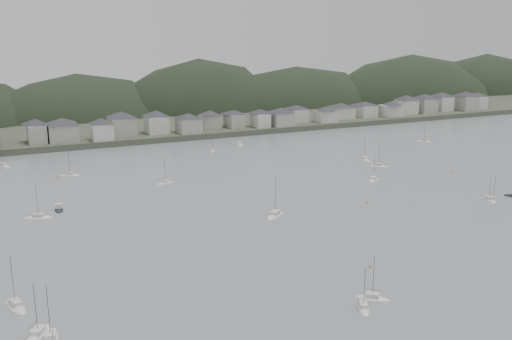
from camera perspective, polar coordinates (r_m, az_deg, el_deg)
ground at (r=141.34m, az=13.45°, el=-8.84°), size 900.00×900.00×0.00m
far_shore_land at (r=407.48m, az=-13.60°, el=5.95°), size 900.00×250.00×3.00m
forested_ridge at (r=385.71m, az=-11.97°, el=3.70°), size 851.55×103.94×102.57m
waterfront_town at (r=317.21m, az=-0.24°, el=5.55°), size 451.48×28.46×12.92m
sailboat_lead at (r=254.00m, az=-24.47°, el=0.34°), size 6.93×8.54×11.57m
moored_fleet at (r=180.36m, az=-3.91°, el=-3.48°), size 253.05×177.08×13.42m
motor_launch_far at (r=184.71m, az=-19.52°, el=-3.80°), size 3.04×7.10×3.67m
mooring_buoys at (r=201.08m, az=6.53°, el=-1.75°), size 144.09×122.33×0.70m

